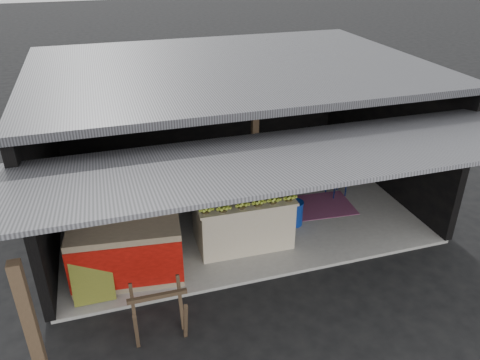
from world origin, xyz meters
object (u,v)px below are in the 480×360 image
object	(u,v)px
banana_table	(242,219)
white_crate	(224,200)
neighbor_stall	(126,251)
plastic_chair	(335,174)
water_barrel	(295,214)
sawhorse	(159,311)

from	to	relation	value
banana_table	white_crate	bearing A→B (deg)	101.34
neighbor_stall	plastic_chair	world-z (taller)	neighbor_stall
water_barrel	plastic_chair	size ratio (longest dim) A/B	0.58
sawhorse	plastic_chair	size ratio (longest dim) A/B	1.01
white_crate	sawhorse	size ratio (longest dim) A/B	1.20
white_crate	sawhorse	xyz separation A→B (m)	(-1.67, -2.63, -0.04)
water_barrel	plastic_chair	xyz separation A→B (m)	(1.32, 0.91, 0.24)
white_crate	sawhorse	bearing A→B (deg)	-116.80
neighbor_stall	sawhorse	distance (m)	1.46
plastic_chair	white_crate	bearing A→B (deg)	-178.59
plastic_chair	neighbor_stall	bearing A→B (deg)	-168.01
banana_table	sawhorse	bearing A→B (deg)	-132.40
neighbor_stall	water_barrel	distance (m)	3.33
white_crate	plastic_chair	distance (m)	2.63
banana_table	white_crate	distance (m)	0.76
banana_table	sawhorse	xyz separation A→B (m)	(-1.80, -1.87, -0.03)
white_crate	sawhorse	distance (m)	3.11
white_crate	plastic_chair	world-z (taller)	white_crate
water_barrel	sawhorse	bearing A→B (deg)	-144.27
white_crate	water_barrel	size ratio (longest dim) A/B	2.08
sawhorse	banana_table	bearing A→B (deg)	46.89
banana_table	white_crate	world-z (taller)	white_crate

